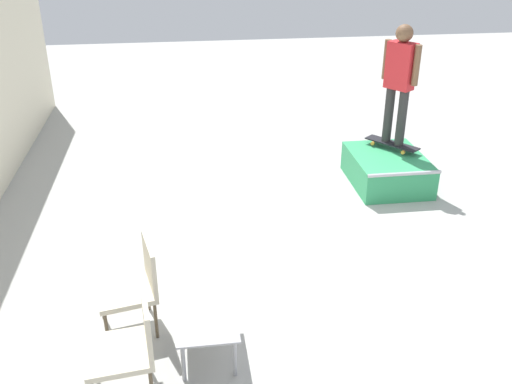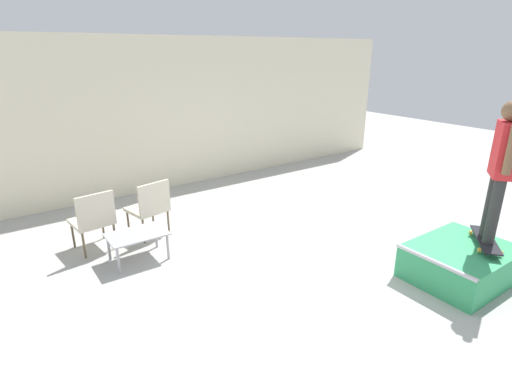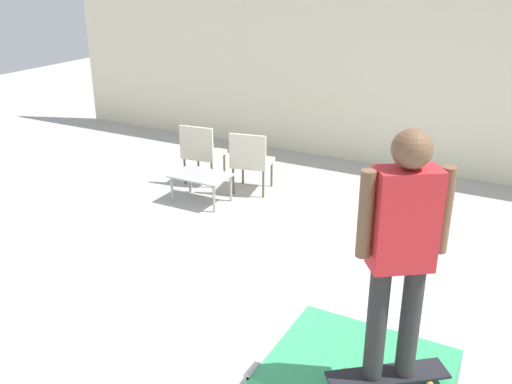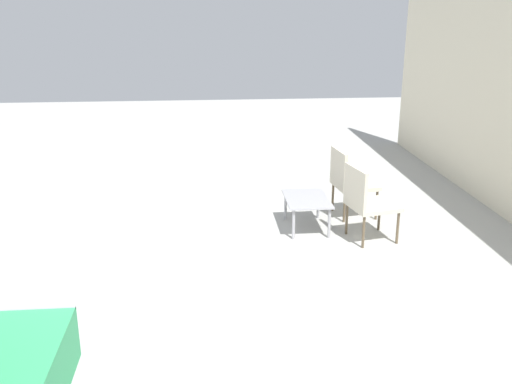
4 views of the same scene
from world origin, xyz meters
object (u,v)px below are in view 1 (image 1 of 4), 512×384
skateboard_on_ramp (392,144)px  patio_chair_right (135,282)px  skate_ramp_box (387,170)px  coffee_table (206,320)px  patio_chair_left (130,343)px  person_skater (400,76)px

skateboard_on_ramp → patio_chair_right: 4.61m
skate_ramp_box → skateboard_on_ramp: 0.41m
coffee_table → patio_chair_left: (-0.40, 0.62, 0.16)m
skate_ramp_box → patio_chair_right: 4.36m
skate_ramp_box → skateboard_on_ramp: bearing=-28.1°
skateboard_on_ramp → patio_chair_left: (-3.80, 3.52, -0.02)m
coffee_table → skate_ramp_box: bearing=-41.3°
coffee_table → patio_chair_left: bearing=122.7°
skateboard_on_ramp → patio_chair_right: patio_chair_right is taller
skateboard_on_ramp → patio_chair_left: patio_chair_left is taller
coffee_table → patio_chair_left: 0.75m
skateboard_on_ramp → skate_ramp_box: bearing=113.3°
skate_ramp_box → patio_chair_right: patio_chair_right is taller
skate_ramp_box → skateboard_on_ramp: skateboard_on_ramp is taller
skate_ramp_box → skateboard_on_ramp: size_ratio=1.69×
skate_ramp_box → patio_chair_left: size_ratio=1.43×
skate_ramp_box → person_skater: 1.33m
skate_ramp_box → person_skater: size_ratio=0.76×
skate_ramp_box → patio_chair_left: (-3.56, 3.39, 0.28)m
patio_chair_left → patio_chair_right: size_ratio=1.00×
patio_chair_right → coffee_table: bearing=43.9°
person_skater → patio_chair_right: person_skater is taller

